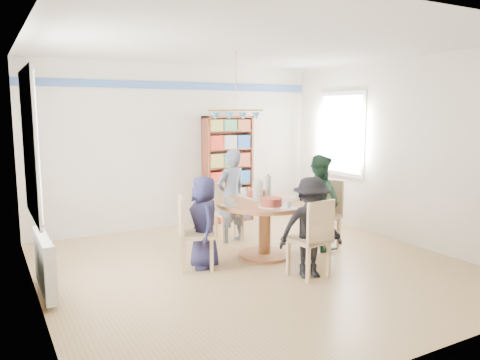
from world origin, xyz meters
TOP-DOWN VIEW (x-y plane):
  - ground at (0.00, 0.00)m, footprint 5.00×5.00m
  - room_shell at (-0.26, 0.87)m, footprint 5.00×5.00m
  - radiator at (-2.42, 0.30)m, footprint 0.12×1.00m
  - dining_table at (0.33, 0.31)m, footprint 1.30×1.30m
  - chair_left at (-0.75, 0.31)m, footprint 0.51×0.51m
  - chair_right at (1.35, 0.31)m, footprint 0.54×0.54m
  - chair_far at (0.30, 1.34)m, footprint 0.42×0.42m
  - chair_near at (0.38, -0.67)m, footprint 0.46×0.46m
  - person_left at (-0.56, 0.31)m, footprint 0.45×0.61m
  - person_right at (1.22, 0.28)m, footprint 0.56×0.69m
  - person_far at (0.28, 1.17)m, footprint 0.56×0.42m
  - person_near at (0.37, -0.62)m, footprint 0.86×0.64m
  - bookshelf at (0.84, 2.34)m, footprint 0.88×0.27m
  - tableware at (0.30, 0.34)m, footprint 1.29×1.29m

SIDE VIEW (x-z plane):
  - ground at x=0.00m, z-range 0.00..0.00m
  - radiator at x=-2.42m, z-range 0.05..0.65m
  - chair_far at x=0.30m, z-range 0.04..0.90m
  - chair_left at x=-0.75m, z-range 0.05..0.96m
  - chair_near at x=0.38m, z-range 0.05..0.98m
  - chair_right at x=1.35m, z-range 0.05..1.01m
  - dining_table at x=0.33m, z-range 0.18..0.93m
  - person_left at x=-0.56m, z-range 0.00..1.15m
  - person_near at x=0.37m, z-range 0.00..1.19m
  - person_right at x=1.22m, z-range 0.00..1.34m
  - person_far at x=0.28m, z-range 0.00..1.38m
  - tableware at x=0.30m, z-range 0.65..0.99m
  - bookshelf at x=0.84m, z-range -0.01..1.84m
  - room_shell at x=-0.26m, z-range -0.85..4.15m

